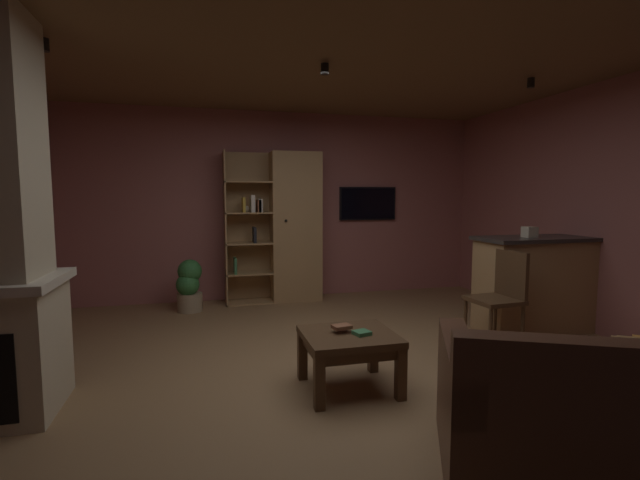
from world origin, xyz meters
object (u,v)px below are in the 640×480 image
(tissue_box, at_px, (530,232))
(dining_chair, at_px, (501,292))
(table_book_1, at_px, (342,327))
(table_book_0, at_px, (362,333))
(bookshelf_cabinet, at_px, (289,228))
(kitchen_bar_counter, at_px, (543,283))
(leather_couch, at_px, (605,425))
(potted_floor_plant, at_px, (189,285))
(wall_mounted_tv, at_px, (368,203))
(coffee_table, at_px, (349,344))

(tissue_box, height_order, dining_chair, tissue_box)
(tissue_box, distance_m, table_book_1, 2.52)
(table_book_1, bearing_deg, dining_chair, 15.88)
(table_book_0, bearing_deg, bookshelf_cabinet, 89.46)
(dining_chair, bearing_deg, tissue_box, 31.16)
(kitchen_bar_counter, relative_size, leather_couch, 0.82)
(bookshelf_cabinet, bearing_deg, potted_floor_plant, -167.40)
(kitchen_bar_counter, distance_m, table_book_0, 2.58)
(bookshelf_cabinet, xyz_separation_m, leather_couch, (0.76, -4.34, -0.70))
(tissue_box, bearing_deg, leather_couch, -121.55)
(potted_floor_plant, bearing_deg, table_book_0, -64.53)
(kitchen_bar_counter, xyz_separation_m, table_book_1, (-2.52, -0.86, -0.04))
(dining_chair, bearing_deg, kitchen_bar_counter, 24.87)
(tissue_box, relative_size, potted_floor_plant, 0.18)
(kitchen_bar_counter, xyz_separation_m, wall_mounted_tv, (-1.14, 2.27, 0.82))
(dining_chair, distance_m, wall_mounted_tv, 2.78)
(coffee_table, xyz_separation_m, wall_mounted_tv, (1.33, 3.17, 0.99))
(kitchen_bar_counter, height_order, table_book_0, kitchen_bar_counter)
(table_book_1, distance_m, potted_floor_plant, 2.88)
(coffee_table, bearing_deg, potted_floor_plant, 114.56)
(table_book_0, distance_m, dining_chair, 1.72)
(bookshelf_cabinet, xyz_separation_m, potted_floor_plant, (-1.32, -0.30, -0.68))
(tissue_box, xyz_separation_m, table_book_0, (-2.18, -0.93, -0.62))
(table_book_0, distance_m, table_book_1, 0.16)
(kitchen_bar_counter, height_order, tissue_box, tissue_box)
(tissue_box, height_order, leather_couch, tissue_box)
(leather_couch, distance_m, wall_mounted_tv, 4.69)
(dining_chair, xyz_separation_m, wall_mounted_tv, (-0.36, 2.64, 0.80))
(kitchen_bar_counter, bearing_deg, dining_chair, -155.13)
(dining_chair, height_order, potted_floor_plant, dining_chair)
(kitchen_bar_counter, relative_size, tissue_box, 12.09)
(tissue_box, bearing_deg, wall_mounted_tv, 112.09)
(bookshelf_cabinet, distance_m, wall_mounted_tv, 1.28)
(leather_couch, distance_m, potted_floor_plant, 4.55)
(table_book_1, xyz_separation_m, wall_mounted_tv, (1.37, 3.13, 0.86))
(leather_couch, bearing_deg, wall_mounted_tv, 84.25)
(bookshelf_cabinet, bearing_deg, kitchen_bar_counter, -41.10)
(table_book_1, distance_m, wall_mounted_tv, 3.53)
(kitchen_bar_counter, bearing_deg, table_book_0, -158.33)
(coffee_table, distance_m, potted_floor_plant, 2.93)
(coffee_table, distance_m, table_book_0, 0.14)
(kitchen_bar_counter, relative_size, potted_floor_plant, 2.23)
(kitchen_bar_counter, distance_m, coffee_table, 2.63)
(kitchen_bar_counter, xyz_separation_m, coffee_table, (-2.47, -0.89, -0.17))
(kitchen_bar_counter, relative_size, wall_mounted_tv, 1.69)
(coffee_table, height_order, wall_mounted_tv, wall_mounted_tv)
(table_book_0, bearing_deg, tissue_box, 23.16)
(leather_couch, xyz_separation_m, table_book_1, (-0.92, 1.42, 0.16))
(table_book_1, bearing_deg, tissue_box, 19.98)
(tissue_box, xyz_separation_m, table_book_1, (-2.30, -0.84, -0.60))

